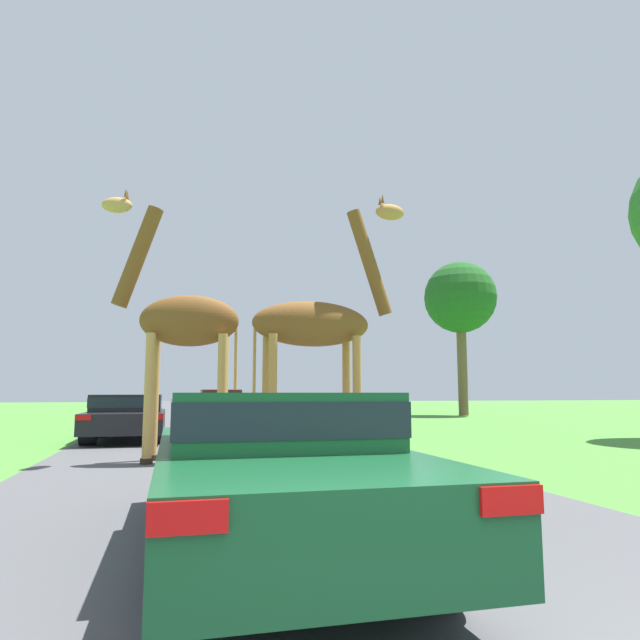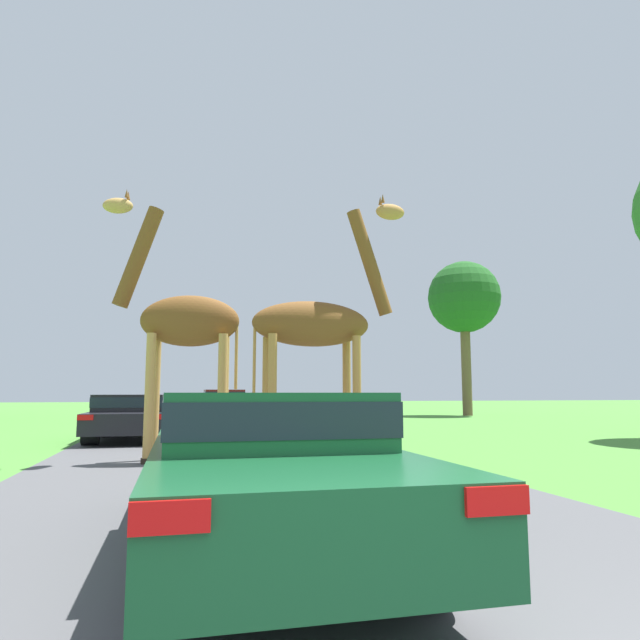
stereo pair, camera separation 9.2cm
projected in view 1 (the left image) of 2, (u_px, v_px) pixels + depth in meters
road at (194, 416)px, 30.01m from camera, size 6.88×120.00×0.00m
giraffe_near_road at (318, 326)px, 10.02m from camera, size 2.85×0.79×4.91m
giraffe_companion at (182, 325)px, 10.59m from camera, size 2.63×0.94×5.06m
car_lead_maroon at (270, 461)px, 4.65m from camera, size 1.74×4.71×1.24m
car_queue_right at (220, 404)px, 24.63m from camera, size 1.83×4.12×1.37m
car_queue_left at (127, 415)px, 14.97m from camera, size 1.90×4.23×1.19m
tree_right_cluster at (460, 299)px, 32.02m from camera, size 4.01×4.01×8.58m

